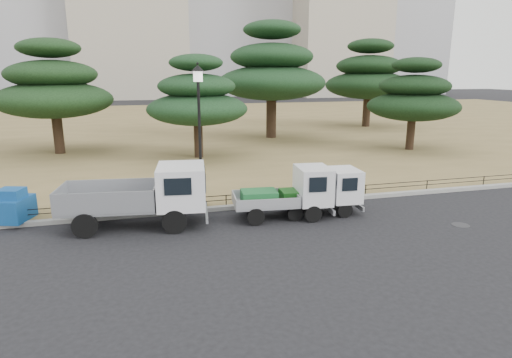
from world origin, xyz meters
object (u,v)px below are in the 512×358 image
object	(u,v)px
street_lamp	(199,113)
tarp_pile	(4,207)
truck_large	(144,193)
truck_kei_rear	(323,192)
truck_kei_front	(290,193)

from	to	relation	value
street_lamp	tarp_pile	world-z (taller)	street_lamp
street_lamp	truck_large	bearing A→B (deg)	-147.90
truck_large	street_lamp	xyz separation A→B (m)	(2.14, 1.34, 2.55)
street_lamp	tarp_pile	distance (m)	7.52
truck_large	truck_kei_rear	world-z (taller)	truck_large
truck_large	truck_kei_rear	distance (m)	6.46
truck_kei_rear	tarp_pile	distance (m)	11.29
truck_kei_front	truck_kei_rear	world-z (taller)	truck_kei_front
truck_kei_front	truck_kei_rear	bearing A→B (deg)	9.06
truck_large	tarp_pile	size ratio (longest dim) A/B	2.48
truck_large	truck_kei_front	bearing A→B (deg)	2.44
street_lamp	tarp_pile	size ratio (longest dim) A/B	2.63
truck_large	tarp_pile	bearing A→B (deg)	169.60
truck_kei_rear	tarp_pile	world-z (taller)	truck_kei_rear
truck_large	street_lamp	size ratio (longest dim) A/B	0.94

